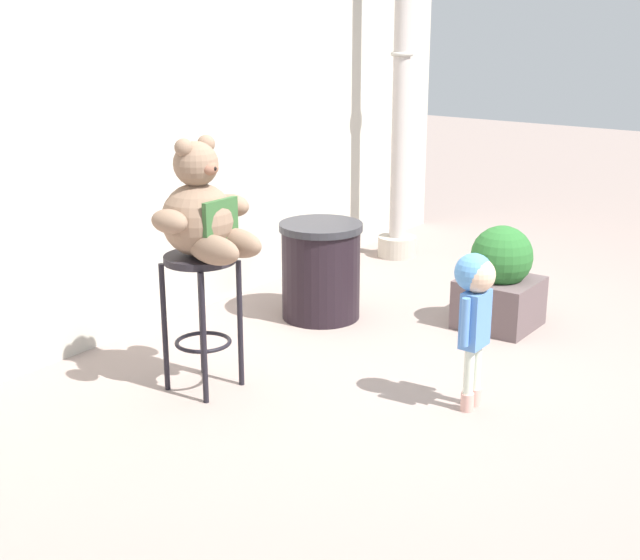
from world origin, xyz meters
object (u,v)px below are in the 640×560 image
at_px(lamppost, 400,118).
at_px(planter_with_shrub, 500,281).
at_px(teddy_bear, 202,214).
at_px(child_walking, 475,298).
at_px(bar_stool_with_teddy, 201,294).
at_px(trash_bin, 321,270).

xyz_separation_m(lamppost, planter_with_shrub, (-1.15, -1.52, -0.89)).
xyz_separation_m(teddy_bear, lamppost, (3.11, 0.61, 0.18)).
distance_m(child_walking, planter_with_shrub, 1.41).
height_order(lamppost, planter_with_shrub, lamppost).
relative_size(teddy_bear, child_walking, 0.75).
bearing_deg(bar_stool_with_teddy, teddy_bear, -90.00).
relative_size(bar_stool_with_teddy, trash_bin, 1.16).
distance_m(teddy_bear, planter_with_shrub, 2.28).
bearing_deg(planter_with_shrub, teddy_bear, 155.35).
bearing_deg(child_walking, teddy_bear, -141.70).
distance_m(trash_bin, planter_with_shrub, 1.25).
xyz_separation_m(trash_bin, planter_with_shrub, (0.57, -1.11, -0.02)).
relative_size(teddy_bear, planter_with_shrub, 0.93).
relative_size(lamppost, planter_with_shrub, 4.26).
bearing_deg(child_walking, planter_with_shrub, 120.81).
bearing_deg(bar_stool_with_teddy, planter_with_shrub, -25.44).
xyz_separation_m(child_walking, planter_with_shrub, (1.31, 0.44, -0.31)).
relative_size(trash_bin, planter_with_shrub, 0.96).
xyz_separation_m(bar_stool_with_teddy, teddy_bear, (0.00, -0.03, 0.47)).
bearing_deg(child_walking, bar_stool_with_teddy, -142.25).
distance_m(trash_bin, lamppost, 1.97).
bearing_deg(trash_bin, child_walking, -115.31).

